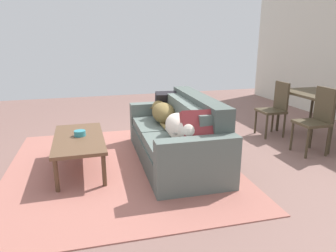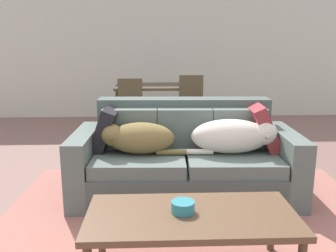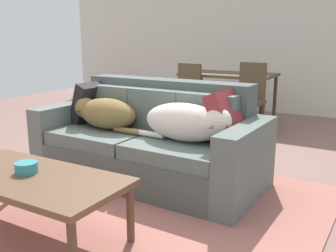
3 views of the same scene
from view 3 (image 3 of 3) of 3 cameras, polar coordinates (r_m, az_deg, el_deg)
name	(u,v)px [view 3 (image 3 of 3)]	position (r m, az deg, el deg)	size (l,w,h in m)	color
ground_plane	(118,177)	(3.63, -7.55, -7.64)	(10.00, 10.00, 0.00)	#825E55
back_partition	(256,33)	(7.00, 13.00, 13.36)	(8.00, 0.12, 2.70)	beige
area_rug	(95,208)	(3.02, -10.90, -12.03)	(3.18, 2.87, 0.01)	#AE685C
couch	(151,142)	(3.50, -2.62, -2.46)	(2.11, 0.99, 0.89)	#4B5651
dog_on_left_cushion	(105,113)	(3.62, -9.46, 1.93)	(0.77, 0.35, 0.29)	olive
dog_on_right_cushion	(189,122)	(3.12, 3.10, 0.57)	(0.91, 0.37, 0.32)	silver
throw_pillow_by_left_arm	(92,103)	(3.94, -11.33, 3.36)	(0.13, 0.42, 0.42)	black
throw_pillow_by_right_arm	(230,118)	(3.12, 9.32, 1.20)	(0.12, 0.45, 0.45)	maroon
coffee_table	(31,181)	(2.60, -19.89, -7.82)	(1.28, 0.61, 0.43)	brown
bowl_on_coffee_table	(26,168)	(2.62, -20.47, -5.85)	(0.15, 0.15, 0.07)	teal
dining_table	(229,78)	(5.77, 9.06, 7.08)	(1.33, 0.81, 0.76)	#483C28
dining_chair_near_left	(186,93)	(5.43, 2.69, 4.91)	(0.40, 0.40, 0.92)	#483C28
dining_chair_near_right	(249,96)	(5.13, 12.07, 4.44)	(0.41, 0.41, 0.96)	#483C28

